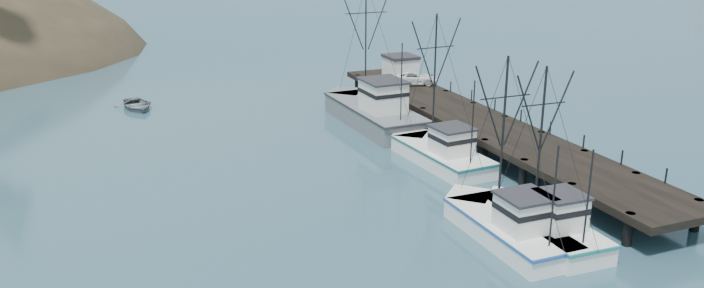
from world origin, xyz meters
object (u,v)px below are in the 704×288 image
(pier, at_px, (478,123))
(pickup_truck, at_px, (413,78))
(work_vessel, at_px, (372,111))
(pier_shed, at_px, (400,69))
(motorboat, at_px, (137,109))
(trawler_far, at_px, (439,153))
(trawler_near, at_px, (543,224))
(trawler_mid, at_px, (507,225))

(pier, bearing_deg, pickup_truck, 86.33)
(work_vessel, bearing_deg, pier_shed, 48.08)
(pier_shed, bearing_deg, work_vessel, -131.92)
(pickup_truck, relative_size, motorboat, 0.92)
(pier, distance_m, pickup_truck, 13.75)
(work_vessel, bearing_deg, pier, -54.06)
(work_vessel, relative_size, pier_shed, 4.85)
(trawler_far, bearing_deg, work_vessel, 92.24)
(pickup_truck, bearing_deg, trawler_far, 178.26)
(trawler_far, bearing_deg, trawler_near, -93.57)
(pier, bearing_deg, trawler_mid, -117.04)
(pier_shed, relative_size, pickup_truck, 0.65)
(trawler_near, xyz_separation_m, pickup_truck, (7.30, 30.96, 1.86))
(trawler_near, height_order, trawler_mid, trawler_mid)
(trawler_near, height_order, pier_shed, trawler_near)
(trawler_far, bearing_deg, pier_shed, 72.92)
(pier, xyz_separation_m, trawler_far, (-5.55, -3.39, -0.87))
(pier, bearing_deg, trawler_near, -110.39)
(trawler_mid, bearing_deg, motorboat, 113.67)
(pier, height_order, trawler_far, trawler_far)
(pickup_truck, bearing_deg, work_vessel, 146.99)
(pickup_truck, height_order, motorboat, pickup_truck)
(motorboat, bearing_deg, pickup_truck, -25.98)
(pier_shed, height_order, pickup_truck, pier_shed)
(pier, relative_size, trawler_near, 4.24)
(motorboat, bearing_deg, pier, -49.10)
(motorboat, bearing_deg, trawler_near, -72.21)
(trawler_near, distance_m, pickup_truck, 31.86)
(work_vessel, height_order, pickup_truck, work_vessel)
(trawler_near, distance_m, work_vessel, 25.57)
(trawler_mid, distance_m, work_vessel, 24.98)
(pier, xyz_separation_m, pickup_truck, (0.88, 13.69, 0.99))
(work_vessel, xyz_separation_m, pickup_truck, (6.89, 5.40, 1.45))
(pier, bearing_deg, trawler_far, -148.59)
(trawler_mid, distance_m, trawler_far, 13.50)
(trawler_far, height_order, motorboat, trawler_far)
(motorboat, bearing_deg, trawler_mid, -74.28)
(work_vessel, relative_size, pickup_truck, 3.17)
(trawler_near, bearing_deg, pier, 69.61)
(work_vessel, distance_m, motorboat, 24.01)
(pier_shed, xyz_separation_m, pickup_truck, (0.74, -1.45, -0.74))
(pier, bearing_deg, work_vessel, 125.94)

